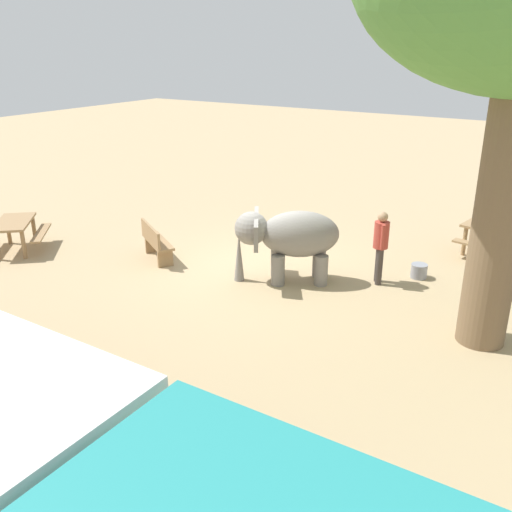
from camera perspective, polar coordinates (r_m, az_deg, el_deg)
The scene contains 7 objects.
ground_plane at distance 12.90m, azimuth 0.56°, elevation -1.53°, with size 60.00×60.00×0.00m, color tan.
elephant at distance 12.05m, azimuth 3.36°, elevation 1.96°, with size 2.20×1.99×1.59m.
person_handler at distance 12.23m, azimuth 12.63°, elevation 1.40°, with size 0.32×0.46×1.62m.
wooden_bench at distance 13.62m, azimuth -10.24°, elevation 1.50°, with size 1.40×1.08×0.88m.
picnic_table_near at distance 14.69m, azimuth 23.26°, elevation 2.01°, with size 1.74×1.72×0.78m.
picnic_table_far at distance 15.20m, azimuth -23.46°, elevation 2.59°, with size 2.10×2.10×0.78m.
feed_bucket at distance 13.00m, azimuth 16.31°, elevation -1.48°, with size 0.36×0.36×0.32m, color gray.
Camera 1 is at (-6.26, 10.12, 4.97)m, focal length 39.15 mm.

